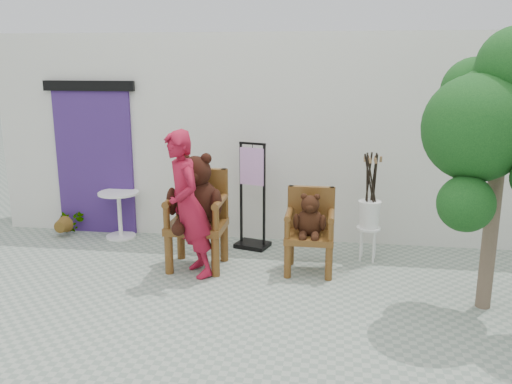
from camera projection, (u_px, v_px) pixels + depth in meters
ground_plane at (269, 320)px, 5.60m from camera, size 60.00×60.00×0.00m
back_wall at (295, 136)px, 8.23m from camera, size 9.00×1.00×3.00m
doorway at (95, 158)px, 8.23m from camera, size 1.40×0.11×2.33m
chair_big at (197, 203)px, 6.87m from camera, size 0.71×0.79×1.50m
chair_small at (310, 224)px, 6.78m from camera, size 0.60×0.55×1.06m
person at (188, 205)px, 6.54m from camera, size 0.74×0.79×1.82m
cafe_table at (119, 209)px, 8.12m from camera, size 0.60×0.60×0.70m
display_stand at (252, 208)px, 7.66m from camera, size 0.53×0.47×1.51m
stool_bucket at (369, 214)px, 7.15m from camera, size 0.32×0.32×1.46m
tree at (505, 117)px, 5.27m from camera, size 1.87×1.62×2.95m
potted_plant at (68, 221)px, 8.29m from camera, size 0.42×0.37×0.44m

